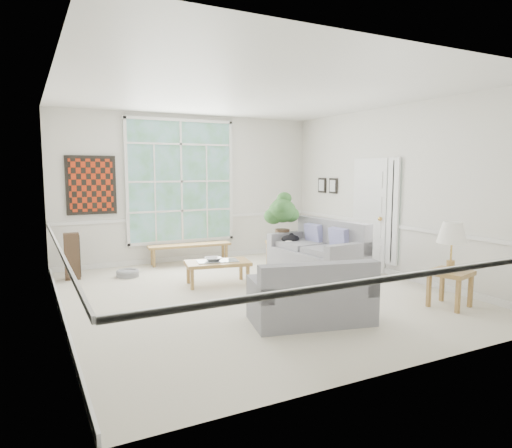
# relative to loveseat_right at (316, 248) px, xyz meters

# --- Properties ---
(floor) EXTENTS (5.50, 6.00, 0.01)m
(floor) POSITION_rel_loveseat_right_xyz_m (-1.54, -0.64, -0.50)
(floor) COLOR beige
(floor) RESTS_ON ground
(ceiling) EXTENTS (5.50, 6.00, 0.02)m
(ceiling) POSITION_rel_loveseat_right_xyz_m (-1.54, -0.64, 2.51)
(ceiling) COLOR white
(ceiling) RESTS_ON ground
(wall_back) EXTENTS (5.50, 0.02, 3.00)m
(wall_back) POSITION_rel_loveseat_right_xyz_m (-1.54, 2.36, 1.01)
(wall_back) COLOR silver
(wall_back) RESTS_ON ground
(wall_front) EXTENTS (5.50, 0.02, 3.00)m
(wall_front) POSITION_rel_loveseat_right_xyz_m (-1.54, -3.64, 1.01)
(wall_front) COLOR silver
(wall_front) RESTS_ON ground
(wall_left) EXTENTS (0.02, 6.00, 3.00)m
(wall_left) POSITION_rel_loveseat_right_xyz_m (-4.29, -0.64, 1.01)
(wall_left) COLOR silver
(wall_left) RESTS_ON ground
(wall_right) EXTENTS (0.02, 6.00, 3.00)m
(wall_right) POSITION_rel_loveseat_right_xyz_m (1.21, -0.64, 1.01)
(wall_right) COLOR silver
(wall_right) RESTS_ON ground
(window_back) EXTENTS (2.30, 0.08, 2.40)m
(window_back) POSITION_rel_loveseat_right_xyz_m (-1.74, 2.32, 1.16)
(window_back) COLOR white
(window_back) RESTS_ON wall_back
(entry_door) EXTENTS (0.08, 0.90, 2.10)m
(entry_door) POSITION_rel_loveseat_right_xyz_m (1.17, -0.04, 0.56)
(entry_door) COLOR white
(entry_door) RESTS_ON floor
(door_sidelight) EXTENTS (0.08, 0.26, 1.90)m
(door_sidelight) POSITION_rel_loveseat_right_xyz_m (1.17, -0.67, 0.66)
(door_sidelight) COLOR white
(door_sidelight) RESTS_ON wall_right
(wall_art) EXTENTS (0.90, 0.06, 1.10)m
(wall_art) POSITION_rel_loveseat_right_xyz_m (-3.49, 2.31, 1.11)
(wall_art) COLOR #611D0C
(wall_art) RESTS_ON wall_back
(wall_frame_near) EXTENTS (0.04, 0.26, 0.32)m
(wall_frame_near) POSITION_rel_loveseat_right_xyz_m (1.17, 1.11, 1.06)
(wall_frame_near) COLOR black
(wall_frame_near) RESTS_ON wall_right
(wall_frame_far) EXTENTS (0.04, 0.26, 0.32)m
(wall_frame_far) POSITION_rel_loveseat_right_xyz_m (1.17, 1.51, 1.06)
(wall_frame_far) COLOR black
(wall_frame_far) RESTS_ON wall_right
(loveseat_right) EXTENTS (1.08, 1.88, 0.98)m
(loveseat_right) POSITION_rel_loveseat_right_xyz_m (0.00, 0.00, 0.00)
(loveseat_right) COLOR gray
(loveseat_right) RESTS_ON floor
(loveseat_front) EXTENTS (1.61, 1.08, 0.80)m
(loveseat_front) POSITION_rel_loveseat_right_xyz_m (-1.52, -2.09, -0.09)
(loveseat_front) COLOR gray
(loveseat_front) RESTS_ON floor
(coffee_table) EXTENTS (1.13, 0.75, 0.39)m
(coffee_table) POSITION_rel_loveseat_right_xyz_m (-1.85, 0.16, -0.30)
(coffee_table) COLOR #9F773F
(coffee_table) RESTS_ON floor
(pewter_bowl) EXTENTS (0.33, 0.33, 0.08)m
(pewter_bowl) POSITION_rel_loveseat_right_xyz_m (-1.91, 0.20, -0.06)
(pewter_bowl) COLOR #A1A1A6
(pewter_bowl) RESTS_ON coffee_table
(window_bench) EXTENTS (1.69, 0.47, 0.39)m
(window_bench) POSITION_rel_loveseat_right_xyz_m (-1.69, 2.01, -0.30)
(window_bench) COLOR #9F773F
(window_bench) RESTS_ON floor
(end_table) EXTENTS (0.62, 0.62, 0.48)m
(end_table) POSITION_rel_loveseat_right_xyz_m (-0.22, 0.95, -0.25)
(end_table) COLOR #9F773F
(end_table) RESTS_ON floor
(houseplant) EXTENTS (0.79, 0.79, 0.99)m
(houseplant) POSITION_rel_loveseat_right_xyz_m (-0.16, 0.93, 0.49)
(houseplant) COLOR #2D5A27
(houseplant) RESTS_ON end_table
(side_table) EXTENTS (0.62, 0.62, 0.51)m
(side_table) POSITION_rel_loveseat_right_xyz_m (0.53, -2.45, -0.23)
(side_table) COLOR #9F773F
(side_table) RESTS_ON floor
(table_lamp) EXTENTS (0.43, 0.43, 0.68)m
(table_lamp) POSITION_rel_loveseat_right_xyz_m (0.48, -2.49, 0.36)
(table_lamp) COLOR silver
(table_lamp) RESTS_ON side_table
(pet_bed) EXTENTS (0.43, 0.43, 0.12)m
(pet_bed) POSITION_rel_loveseat_right_xyz_m (-3.06, 1.42, -0.43)
(pet_bed) COLOR gray
(pet_bed) RESTS_ON floor
(floor_speaker) EXTENTS (0.27, 0.22, 0.81)m
(floor_speaker) POSITION_rel_loveseat_right_xyz_m (-3.94, 1.65, -0.09)
(floor_speaker) COLOR #3A291B
(floor_speaker) RESTS_ON floor
(cat) EXTENTS (0.45, 0.40, 0.18)m
(cat) POSITION_rel_loveseat_right_xyz_m (-0.16, 0.63, 0.10)
(cat) COLOR black
(cat) RESTS_ON loveseat_right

